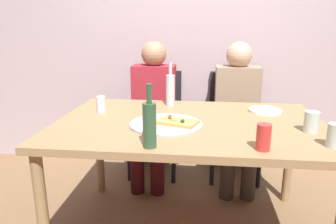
% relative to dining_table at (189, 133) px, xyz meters
% --- Properties ---
extents(back_wall, '(6.00, 0.10, 2.60)m').
position_rel_dining_table_xyz_m(back_wall, '(0.00, 1.11, 0.62)').
color(back_wall, '#B29EA3').
rests_on(back_wall, ground_plane).
extents(dining_table, '(1.56, 1.02, 0.75)m').
position_rel_dining_table_xyz_m(dining_table, '(0.00, 0.00, 0.00)').
color(dining_table, '#99754C').
rests_on(dining_table, ground_plane).
extents(pizza_tray, '(0.41, 0.41, 0.01)m').
position_rel_dining_table_xyz_m(pizza_tray, '(-0.13, -0.09, 0.08)').
color(pizza_tray, '#ADADB2').
rests_on(pizza_tray, dining_table).
extents(pizza_slice_last, '(0.25, 0.19, 0.05)m').
position_rel_dining_table_xyz_m(pizza_slice_last, '(-0.07, -0.10, 0.10)').
color(pizza_slice_last, tan).
rests_on(pizza_slice_last, pizza_tray).
extents(wine_bottle, '(0.06, 0.06, 0.30)m').
position_rel_dining_table_xyz_m(wine_bottle, '(-0.16, -0.43, 0.18)').
color(wine_bottle, '#2D5133').
rests_on(wine_bottle, dining_table).
extents(beer_bottle, '(0.06, 0.06, 0.30)m').
position_rel_dining_table_xyz_m(beer_bottle, '(-0.15, 0.36, 0.19)').
color(beer_bottle, '#B2BCC1').
rests_on(beer_bottle, dining_table).
extents(tumbler_near, '(0.08, 0.08, 0.11)m').
position_rel_dining_table_xyz_m(tumbler_near, '(0.65, -0.12, 0.13)').
color(tumbler_near, '#B7C6BC').
rests_on(tumbler_near, dining_table).
extents(tumbler_far, '(0.07, 0.07, 0.11)m').
position_rel_dining_table_xyz_m(tumbler_far, '(0.68, -0.34, 0.13)').
color(tumbler_far, '#B7C6BC').
rests_on(tumbler_far, dining_table).
extents(wine_glass, '(0.06, 0.06, 0.11)m').
position_rel_dining_table_xyz_m(wine_glass, '(-0.58, 0.13, 0.12)').
color(wine_glass, silver).
rests_on(wine_glass, dining_table).
extents(soda_can, '(0.07, 0.07, 0.12)m').
position_rel_dining_table_xyz_m(soda_can, '(0.35, -0.41, 0.13)').
color(soda_can, red).
rests_on(soda_can, dining_table).
extents(plate_stack, '(0.21, 0.21, 0.02)m').
position_rel_dining_table_xyz_m(plate_stack, '(0.48, 0.26, 0.08)').
color(plate_stack, white).
rests_on(plate_stack, dining_table).
extents(chair_left, '(0.44, 0.44, 0.90)m').
position_rel_dining_table_xyz_m(chair_left, '(-0.34, 0.91, -0.16)').
color(chair_left, black).
rests_on(chair_left, ground_plane).
extents(chair_right, '(0.44, 0.44, 0.90)m').
position_rel_dining_table_xyz_m(chair_right, '(0.36, 0.91, -0.16)').
color(chair_right, black).
rests_on(chair_right, ground_plane).
extents(guest_in_sweater, '(0.36, 0.56, 1.17)m').
position_rel_dining_table_xyz_m(guest_in_sweater, '(-0.34, 0.76, -0.04)').
color(guest_in_sweater, maroon).
rests_on(guest_in_sweater, ground_plane).
extents(guest_in_beanie, '(0.36, 0.56, 1.17)m').
position_rel_dining_table_xyz_m(guest_in_beanie, '(0.36, 0.76, -0.04)').
color(guest_in_beanie, '#937A60').
rests_on(guest_in_beanie, ground_plane).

